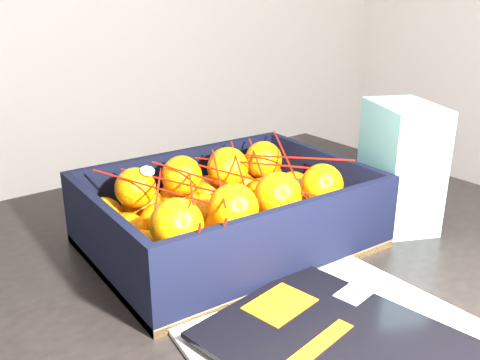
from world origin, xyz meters
TOP-DOWN VIEW (x-y plane):
  - table at (-0.22, 0.21)m, footprint 1.24×0.86m
  - magazine_stack at (-0.19, -0.06)m, footprint 0.32×0.31m
  - produce_crate at (-0.15, 0.23)m, footprint 0.39×0.29m
  - clementine_heap at (-0.15, 0.23)m, footprint 0.36×0.27m
  - mesh_net at (-0.16, 0.22)m, footprint 0.32×0.26m
  - retail_carton at (0.11, 0.14)m, footprint 0.13×0.15m

SIDE VIEW (x-z plane):
  - table at x=-0.22m, z-range 0.28..1.03m
  - magazine_stack at x=-0.19m, z-range 0.75..0.77m
  - produce_crate at x=-0.15m, z-range 0.73..0.84m
  - clementine_heap at x=-0.15m, z-range 0.75..0.86m
  - retail_carton at x=0.11m, z-range 0.75..0.94m
  - mesh_net at x=-0.16m, z-range 0.81..0.90m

